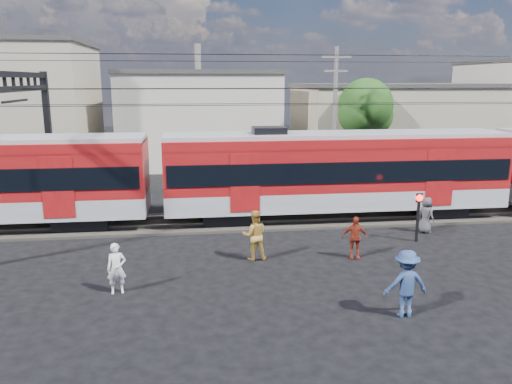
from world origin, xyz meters
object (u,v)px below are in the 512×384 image
commuter_train (340,170)px  crossing_signal (419,208)px  pedestrian_c (406,284)px  pedestrian_a (117,268)px

commuter_train → crossing_signal: 4.50m
pedestrian_c → pedestrian_a: bearing=-19.5°
pedestrian_c → commuter_train: bearing=-97.7°
commuter_train → crossing_signal: bearing=-59.2°
pedestrian_a → crossing_signal: crossing_signal is taller
pedestrian_a → pedestrian_c: size_ratio=0.83×
pedestrian_c → crossing_signal: size_ratio=0.96×
crossing_signal → commuter_train: bearing=120.8°
pedestrian_a → pedestrian_c: (8.32, -2.64, 0.17)m
pedestrian_a → crossing_signal: 12.22m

